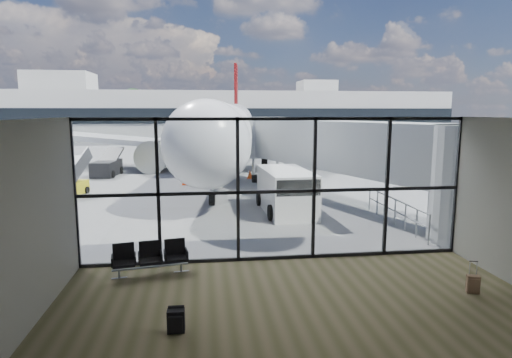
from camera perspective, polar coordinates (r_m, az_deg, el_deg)
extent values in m
plane|color=slate|center=(53.13, -4.77, 3.91)|extent=(220.00, 220.00, 0.00)
cube|color=brown|center=(10.27, 6.68, -18.01)|extent=(12.00, 8.00, 0.01)
cube|color=silver|center=(9.16, 7.19, 7.93)|extent=(12.00, 8.00, 0.02)
cube|color=#B3B3AE|center=(5.89, 16.79, -15.53)|extent=(12.00, 0.02, 4.50)
cube|color=#B3B3AE|center=(9.92, -29.23, -6.23)|extent=(0.02, 8.00, 4.50)
cube|color=white|center=(13.29, 2.73, -1.47)|extent=(12.00, 0.04, 4.50)
cube|color=black|center=(13.86, 2.66, -10.41)|extent=(12.00, 0.12, 0.10)
cube|color=black|center=(13.30, 2.72, -1.68)|extent=(12.00, 0.12, 0.10)
cube|color=black|center=(13.08, 2.80, 8.02)|extent=(12.00, 0.12, 0.10)
cube|color=black|center=(13.62, -23.01, -1.93)|extent=(0.10, 0.12, 4.50)
cube|color=black|center=(13.16, -12.91, -1.79)|extent=(0.10, 0.12, 4.50)
cube|color=black|center=(13.14, -2.44, -1.59)|extent=(0.10, 0.12, 4.50)
cube|color=black|center=(13.55, 7.73, -1.34)|extent=(0.10, 0.12, 4.50)
cube|color=black|center=(14.35, 17.03, -1.08)|extent=(0.10, 0.12, 4.50)
cube|color=black|center=(15.49, 25.16, -0.82)|extent=(0.10, 0.12, 4.50)
cylinder|color=#AFB2B4|center=(16.99, 26.75, -0.65)|extent=(2.80, 2.80, 4.20)
cube|color=#AFB2B4|center=(22.02, 10.86, 4.50)|extent=(7.45, 14.81, 2.40)
cube|color=#AFB2B4|center=(28.23, 1.28, 5.61)|extent=(2.60, 2.20, 2.60)
cylinder|color=gray|center=(28.33, -0.34, 1.35)|extent=(0.20, 0.20, 1.80)
cylinder|color=gray|center=(28.56, 2.85, 1.40)|extent=(0.20, 0.20, 1.80)
cylinder|color=black|center=(28.53, 1.26, 0.08)|extent=(1.80, 0.56, 0.56)
cylinder|color=gray|center=(16.30, 22.06, -6.29)|extent=(0.06, 0.06, 1.10)
cylinder|color=gray|center=(17.07, 20.59, -5.54)|extent=(0.06, 0.06, 1.10)
cylinder|color=gray|center=(17.84, 19.25, -4.85)|extent=(0.06, 0.06, 1.10)
cylinder|color=gray|center=(18.63, 18.02, -4.21)|extent=(0.06, 0.06, 1.10)
cylinder|color=gray|center=(19.42, 16.89, -3.63)|extent=(0.06, 0.06, 1.10)
cylinder|color=gray|center=(20.23, 15.86, -3.09)|extent=(0.06, 0.06, 1.10)
cylinder|color=gray|center=(21.04, 14.90, -2.59)|extent=(0.06, 0.06, 1.10)
cylinder|color=gray|center=(18.52, 18.10, -2.61)|extent=(0.06, 5.40, 0.06)
cylinder|color=gray|center=(18.62, 18.03, -4.06)|extent=(0.06, 5.40, 0.06)
cube|color=#B0B0AB|center=(74.91, -5.56, 8.43)|extent=(80.00, 12.00, 8.00)
cube|color=black|center=(68.82, -5.40, 8.38)|extent=(80.00, 0.20, 2.40)
cube|color=#B0B0AB|center=(78.40, -24.62, 11.71)|extent=(10.00, 8.00, 3.00)
cube|color=#B0B0AB|center=(77.69, 8.08, 12.09)|extent=(6.00, 6.00, 2.00)
cylinder|color=#382619|center=(92.53, -30.79, 5.78)|extent=(0.50, 0.50, 3.06)
sphere|color=black|center=(92.48, -30.98, 8.09)|extent=(5.61, 5.61, 5.61)
cylinder|color=#382619|center=(90.31, -27.29, 6.11)|extent=(0.50, 0.50, 3.42)
sphere|color=black|center=(90.27, -27.48, 8.76)|extent=(6.27, 6.27, 6.27)
cylinder|color=#382619|center=(88.47, -23.61, 6.08)|extent=(0.50, 0.50, 2.70)
sphere|color=black|center=(88.40, -23.74, 8.22)|extent=(4.95, 4.95, 4.95)
cylinder|color=#382619|center=(86.97, -19.80, 6.38)|extent=(0.50, 0.50, 3.06)
sphere|color=black|center=(86.92, -19.93, 8.84)|extent=(5.61, 5.61, 5.61)
cylinder|color=#382619|center=(85.87, -15.87, 6.66)|extent=(0.50, 0.50, 3.42)
sphere|color=black|center=(85.83, -15.99, 9.45)|extent=(6.27, 6.27, 6.27)
cube|color=gray|center=(12.89, -13.86, -11.32)|extent=(2.12, 0.43, 0.04)
cube|color=black|center=(12.82, -17.20, -10.70)|extent=(0.69, 0.65, 0.08)
cube|color=black|center=(13.00, -17.24, -9.26)|extent=(0.60, 0.17, 0.53)
cube|color=black|center=(12.83, -13.90, -10.54)|extent=(0.69, 0.65, 0.08)
cube|color=black|center=(13.01, -14.00, -9.10)|extent=(0.60, 0.17, 0.53)
cube|color=black|center=(12.88, -10.61, -10.35)|extent=(0.69, 0.65, 0.08)
cube|color=black|center=(13.06, -10.78, -8.92)|extent=(0.60, 0.17, 0.53)
cylinder|color=gray|center=(12.93, -17.79, -12.00)|extent=(0.06, 0.06, 0.24)
cylinder|color=gray|center=(13.00, -9.93, -11.58)|extent=(0.06, 0.06, 0.24)
cube|color=black|center=(9.73, -10.62, -18.12)|extent=(0.37, 0.24, 0.50)
cube|color=black|center=(9.60, -10.69, -18.49)|extent=(0.30, 0.08, 0.34)
cylinder|color=black|center=(9.72, -10.60, -16.49)|extent=(0.35, 0.10, 0.09)
cube|color=brown|center=(12.68, 26.95, -12.38)|extent=(0.35, 0.28, 0.46)
cube|color=brown|center=(12.59, 27.07, -12.54)|extent=(0.25, 0.12, 0.34)
cylinder|color=gray|center=(12.61, 26.59, -10.58)|extent=(0.02, 0.02, 0.39)
cylinder|color=gray|center=(12.65, 27.35, -10.56)|extent=(0.02, 0.02, 0.39)
cube|color=black|center=(12.57, 27.04, -9.76)|extent=(0.20, 0.09, 0.02)
cylinder|color=black|center=(12.82, 26.39, -13.18)|extent=(0.04, 0.06, 0.05)
cylinder|color=black|center=(12.86, 27.15, -13.16)|extent=(0.04, 0.06, 0.05)
cylinder|color=silver|center=(35.13, -3.80, 6.63)|extent=(7.79, 32.59, 3.99)
sphere|color=silver|center=(19.03, -6.63, 4.63)|extent=(3.99, 3.99, 3.99)
cone|color=silver|center=(53.96, -2.64, 7.79)|extent=(4.73, 6.90, 3.99)
cube|color=black|center=(19.64, -6.46, 6.34)|extent=(2.51, 1.57, 0.54)
cube|color=silver|center=(37.89, -17.72, 5.01)|extent=(16.22, 10.11, 1.28)
cylinder|color=black|center=(34.98, -13.09, 3.13)|extent=(2.68, 3.91, 2.26)
cube|color=silver|center=(53.66, -6.38, 7.86)|extent=(6.24, 3.75, 0.19)
cube|color=silver|center=(36.89, 10.73, 5.18)|extent=(16.58, 6.74, 1.28)
cylinder|color=black|center=(34.32, 5.53, 3.21)|extent=(2.68, 3.91, 2.26)
cube|color=silver|center=(53.39, 1.08, 7.90)|extent=(6.08, 2.47, 0.19)
cube|color=#640E0F|center=(54.00, -2.66, 11.57)|extent=(0.81, 4.11, 6.47)
cylinder|color=gray|center=(21.48, -5.90, -1.54)|extent=(0.22, 0.22, 1.51)
cylinder|color=black|center=(21.55, -5.88, -2.53)|extent=(0.36, 0.78, 0.75)
cylinder|color=black|center=(36.18, -8.49, 2.25)|extent=(0.60, 1.09, 1.03)
cylinder|color=black|center=(35.83, 1.12, 2.28)|extent=(0.60, 1.09, 1.03)
cube|color=silver|center=(20.02, 4.01, -1.60)|extent=(2.14, 4.62, 1.98)
cube|color=black|center=(18.31, 5.24, -0.88)|extent=(1.92, 1.25, 0.69)
cylinder|color=black|center=(18.52, 2.05, -4.49)|extent=(0.27, 0.70, 0.69)
cylinder|color=black|center=(19.00, 7.94, -4.22)|extent=(0.27, 0.70, 0.69)
cylinder|color=black|center=(21.38, 0.49, -2.66)|extent=(0.27, 0.70, 0.69)
cylinder|color=black|center=(21.79, 5.63, -2.48)|extent=(0.27, 0.70, 0.69)
cube|color=black|center=(33.16, -19.30, 1.40)|extent=(1.78, 3.29, 1.05)
cube|color=black|center=(34.27, -18.73, 2.99)|extent=(1.52, 2.74, 1.09)
cylinder|color=black|center=(32.44, -21.07, 0.59)|extent=(0.26, 0.55, 0.53)
cylinder|color=black|center=(31.98, -18.58, 0.61)|extent=(0.26, 0.55, 0.53)
cylinder|color=black|center=(34.42, -19.91, 1.10)|extent=(0.26, 0.55, 0.53)
cylinder|color=black|center=(33.98, -17.55, 1.12)|extent=(0.26, 0.55, 0.53)
cube|color=gold|center=(26.04, -24.02, -1.21)|extent=(2.06, 2.81, 0.72)
cube|color=gray|center=(26.49, -23.35, 1.26)|extent=(1.76, 2.30, 1.33)
cylinder|color=black|center=(25.73, -26.41, -1.96)|extent=(0.28, 0.43, 0.40)
cylinder|color=black|center=(24.94, -23.68, -2.09)|extent=(0.28, 0.43, 0.40)
cylinder|color=black|center=(27.20, -24.28, -1.26)|extent=(0.28, 0.43, 0.40)
cylinder|color=black|center=(26.46, -21.65, -1.37)|extent=(0.28, 0.43, 0.40)
cube|color=#FF3F0D|center=(27.89, -9.45, -0.73)|extent=(0.40, 0.40, 0.03)
cone|color=#FF3F0D|center=(27.84, -9.46, -0.18)|extent=(0.38, 0.38, 0.57)
cube|color=orange|center=(24.05, 3.98, -2.18)|extent=(0.44, 0.44, 0.03)
cone|color=orange|center=(23.99, 3.99, -1.48)|extent=(0.42, 0.42, 0.63)
cube|color=#DE420B|center=(30.09, -0.82, 0.10)|extent=(0.43, 0.43, 0.03)
cone|color=#DE420B|center=(30.05, -0.82, 0.64)|extent=(0.41, 0.41, 0.61)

